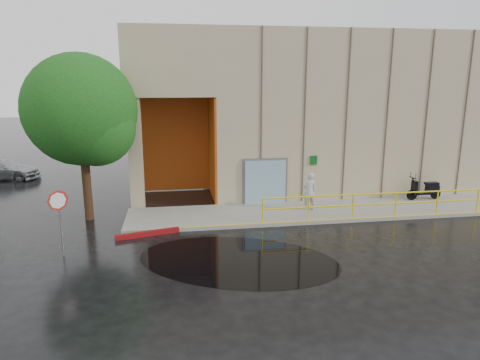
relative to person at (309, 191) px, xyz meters
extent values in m
plane|color=black|center=(-1.89, -4.57, -0.99)|extent=(120.00, 120.00, 0.00)
cube|color=gray|center=(2.11, -0.07, -0.92)|extent=(20.00, 3.00, 0.15)
cube|color=tan|center=(4.11, 6.43, 3.01)|extent=(16.00, 10.00, 8.00)
cube|color=tan|center=(-5.89, 6.43, 5.51)|extent=(4.00, 10.00, 3.00)
cube|color=tan|center=(-7.49, 1.83, 1.51)|extent=(0.60, 0.60, 5.00)
cube|color=#A7440F|center=(-5.89, 4.93, 1.51)|extent=(3.80, 0.15, 4.90)
cube|color=#A7440F|center=(-3.94, 3.18, 1.51)|extent=(0.10, 3.50, 4.90)
cube|color=#94B5CA|center=(-1.69, 1.31, 0.16)|extent=(1.90, 0.10, 2.00)
cube|color=slate|center=(-1.69, 1.39, 0.16)|extent=(2.10, 0.06, 2.20)
cube|color=#0B4E17|center=(0.61, 1.37, 1.11)|extent=(0.32, 0.04, 0.42)
cylinder|color=yellow|center=(2.36, -1.42, 0.16)|extent=(9.50, 0.06, 0.06)
cylinder|color=yellow|center=(2.36, -1.42, -0.29)|extent=(9.50, 0.06, 0.06)
imported|color=#B3B3B8|center=(0.00, 0.00, 0.00)|extent=(0.62, 0.41, 1.69)
cylinder|color=black|center=(5.34, 0.75, -0.60)|extent=(0.49, 0.10, 0.49)
cylinder|color=black|center=(6.57, 0.76, -0.60)|extent=(0.49, 0.10, 0.49)
cylinder|color=slate|center=(-9.56, -3.32, 0.00)|extent=(0.06, 0.06, 1.98)
cylinder|color=#A52117|center=(-9.56, -3.35, 0.94)|extent=(0.58, 0.44, 0.68)
cylinder|color=white|center=(-9.56, -3.37, 0.94)|extent=(0.44, 0.33, 0.54)
cube|color=maroon|center=(-6.89, -1.83, -0.90)|extent=(2.37, 0.76, 0.18)
cube|color=black|center=(-3.87, -4.56, -0.99)|extent=(7.67, 6.26, 0.01)
imported|color=#B6B8BF|center=(-15.79, 9.26, -0.41)|extent=(4.24, 2.23, 1.17)
cylinder|color=#311C10|center=(-9.42, 0.60, 0.63)|extent=(0.36, 0.36, 3.24)
sphere|color=#1B5F1E|center=(-9.42, 0.60, 3.59)|extent=(4.46, 4.46, 4.46)
sphere|color=#1B5F1E|center=(-8.83, 0.30, 2.92)|extent=(3.12, 3.12, 3.12)
camera|label=1|loc=(-5.81, -17.40, 4.73)|focal=32.00mm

